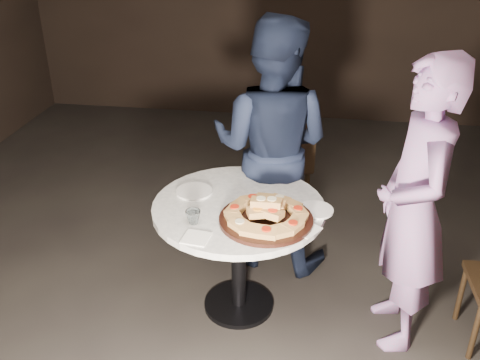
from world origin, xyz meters
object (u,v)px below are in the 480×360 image
object	(u,v)px
table	(239,225)
serving_board	(266,220)
focaccia_pile	(267,212)
water_glass	(193,217)
diner_navy	(271,147)
diner_teal	(413,209)
chair_far	(280,157)

from	to	relation	value
table	serving_board	distance (m)	0.27
serving_board	focaccia_pile	distance (m)	0.05
water_glass	diner_navy	world-z (taller)	diner_navy
water_glass	diner_navy	distance (m)	0.88
table	focaccia_pile	size ratio (longest dim) A/B	2.69
focaccia_pile	water_glass	size ratio (longest dim) A/B	5.57
serving_board	diner_teal	xyz separation A→B (m)	(0.76, 0.09, 0.08)
diner_navy	water_glass	bearing A→B (deg)	78.97
table	serving_board	xyz separation A→B (m)	(0.17, -0.15, 0.15)
water_glass	chair_far	size ratio (longest dim) A/B	0.08
water_glass	chair_far	xyz separation A→B (m)	(0.36, 1.27, -0.22)
serving_board	focaccia_pile	size ratio (longest dim) A/B	1.11
chair_far	diner_teal	distance (m)	1.38
table	focaccia_pile	bearing A→B (deg)	-41.14
water_glass	diner_teal	xyz separation A→B (m)	(1.14, 0.16, 0.05)
serving_board	chair_far	world-z (taller)	chair_far
diner_teal	diner_navy	bearing A→B (deg)	-135.72
serving_board	table	bearing A→B (deg)	138.05
table	serving_board	size ratio (longest dim) A/B	2.42
chair_far	table	bearing A→B (deg)	64.64
serving_board	diner_navy	size ratio (longest dim) A/B	0.30
diner_teal	chair_far	bearing A→B (deg)	-152.07
serving_board	diner_teal	distance (m)	0.77
water_glass	diner_teal	distance (m)	1.15
serving_board	diner_navy	xyz separation A→B (m)	(-0.05, 0.73, 0.10)
diner_navy	table	bearing A→B (deg)	89.22
table	serving_board	world-z (taller)	serving_board
focaccia_pile	water_glass	xyz separation A→B (m)	(-0.38, -0.08, -0.02)
water_glass	diner_navy	xyz separation A→B (m)	(0.33, 0.81, 0.07)
focaccia_pile	diner_teal	size ratio (longest dim) A/B	0.27
table	water_glass	bearing A→B (deg)	-132.03
serving_board	chair_far	bearing A→B (deg)	90.96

